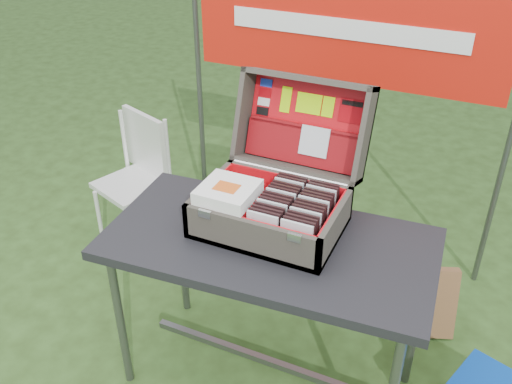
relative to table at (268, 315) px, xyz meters
The scene contains 94 objects.
ground 0.40m from the table, 169.20° to the left, with size 80.00×80.00×0.00m, color #273D17.
table is the anchor object (origin of this frame).
table_top 0.37m from the table, ahead, with size 1.26×0.63×0.04m, color black.
table_leg_fl 0.62m from the table, 155.90° to the right, with size 0.04×0.04×0.75m, color #59595B.
table_leg_bl 0.62m from the table, 155.90° to the left, with size 0.04×0.04×0.75m, color #59595B.
table_leg_br 0.62m from the table, 24.10° to the left, with size 0.04×0.04×0.75m, color #59595B.
table_brace 0.27m from the table, 90.00° to the right, with size 1.11×0.03×0.03m, color #59595B.
suitcase 0.65m from the table, 102.70° to the left, with size 0.55×0.55×0.49m, color #4D483D, non-canonical shape.
suitcase_base_bottom 0.41m from the table, 112.40° to the left, with size 0.55×0.39×0.02m, color #4D483D.
suitcase_base_wall_front 0.48m from the table, 104.88° to the right, with size 0.55×0.02×0.15m, color #4D483D.
suitcase_base_wall_back 0.53m from the table, 96.62° to the left, with size 0.55×0.02×0.15m, color #4D483D.
suitcase_base_wall_left 0.56m from the table, 166.11° to the left, with size 0.02×0.39×0.15m, color #4D483D.
suitcase_base_wall_right 0.53m from the table, 17.26° to the left, with size 0.02×0.39×0.15m, color #4D483D.
suitcase_liner_floor 0.43m from the table, 112.40° to the left, with size 0.50×0.35×0.01m, color red.
suitcase_latch_left 0.58m from the table, 149.12° to the right, with size 0.05×0.01×0.03m, color silver.
suitcase_latch_right 0.56m from the table, 40.11° to the right, with size 0.05×0.01×0.03m, color silver.
suitcase_hinge 0.60m from the table, 96.36° to the left, with size 0.02×0.02×0.49m, color silver.
suitcase_lid_back 0.82m from the table, 93.71° to the left, with size 0.55×0.39×0.02m, color #4D483D.
suitcase_lid_rim_far 0.99m from the table, 93.69° to the left, with size 0.55×0.02×0.15m, color #4D483D.
suitcase_lid_rim_near 0.63m from the table, 95.01° to the left, with size 0.55×0.02×0.15m, color #4D483D.
suitcase_lid_rim_left 0.86m from the table, 126.08° to the left, with size 0.02×0.39×0.15m, color #4D483D.
suitcase_lid_rim_right 0.84m from the table, 59.88° to the left, with size 0.02×0.39×0.15m, color #4D483D.
suitcase_lid_liner 0.82m from the table, 93.81° to the left, with size 0.50×0.34×0.01m, color red.
suitcase_liner_wall_front 0.49m from the table, 106.84° to the right, with size 0.50×0.01×0.13m, color red.
suitcase_liner_wall_back 0.54m from the table, 96.99° to the left, with size 0.50×0.01×0.13m, color red.
suitcase_liner_wall_left 0.56m from the table, 165.45° to the left, with size 0.01×0.35×0.13m, color red.
suitcase_liner_wall_right 0.53m from the table, 18.27° to the left, with size 0.01×0.35×0.13m, color red.
suitcase_lid_pocket 0.73m from the table, 94.27° to the left, with size 0.48×0.16×0.03m, color maroon.
suitcase_pocket_edge 0.80m from the table, 94.06° to the left, with size 0.47×0.02×0.02m, color maroon.
suitcase_pocket_cd 0.75m from the table, 85.80° to the left, with size 0.12×0.12×0.01m, color silver.
lid_sticker_cc_a 0.98m from the table, 115.25° to the left, with size 0.05×0.03×0.00m, color #1933B2.
lid_sticker_cc_b 0.94m from the table, 115.87° to the left, with size 0.05×0.03×0.00m, color #A5040C.
lid_sticker_cc_c 0.90m from the table, 116.51° to the left, with size 0.05×0.03×0.00m, color white.
lid_sticker_cc_d 0.87m from the table, 117.18° to the left, with size 0.05×0.03×0.00m, color black.
lid_card_neon_tall 0.91m from the table, 105.75° to the left, with size 0.04×0.11×0.00m, color #ADF103.
lid_card_neon_main 0.90m from the table, 93.63° to the left, with size 0.11×0.08×0.00m, color #ADF103.
lid_card_neon_small 0.90m from the table, 83.54° to the left, with size 0.05×0.08×0.00m, color #ADF103.
lid_sticker_band 0.91m from the table, 72.19° to the left, with size 0.10×0.10×0.00m, color #A5040C.
lid_sticker_band_bar 0.94m from the table, 72.53° to the left, with size 0.09×0.02×0.00m, color black.
cd_left_0 0.50m from the table, 86.74° to the right, with size 0.12×0.01×0.14m, color silver.
cd_left_1 0.49m from the table, 85.47° to the right, with size 0.12×0.01×0.14m, color black.
cd_left_2 0.49m from the table, 82.58° to the right, with size 0.12×0.01×0.14m, color black.
cd_left_3 0.49m from the table, 70.08° to the right, with size 0.12×0.01×0.14m, color black.
cd_left_4 0.49m from the table, 65.22° to the left, with size 0.12×0.01×0.14m, color silver.
cd_left_5 0.49m from the table, 81.97° to the left, with size 0.12×0.01×0.14m, color black.
cd_left_6 0.49m from the table, 85.24° to the left, with size 0.12×0.01×0.14m, color black.
cd_left_7 0.50m from the table, 86.62° to the left, with size 0.12×0.01×0.14m, color black.
cd_left_8 0.50m from the table, 87.38° to the left, with size 0.12×0.01×0.14m, color silver.
cd_left_9 0.50m from the table, 87.86° to the left, with size 0.12×0.01×0.14m, color black.
cd_left_10 0.51m from the table, 88.19° to the left, with size 0.12×0.01×0.14m, color black.
cd_left_11 0.52m from the table, 88.44° to the left, with size 0.12×0.01×0.14m, color black.
cd_left_12 0.52m from the table, 88.62° to the left, with size 0.12×0.01×0.14m, color silver.
cd_left_13 0.53m from the table, 88.77° to the left, with size 0.12×0.01×0.14m, color black.
cd_left_14 0.54m from the table, 88.89° to the left, with size 0.12×0.01×0.14m, color black.
cd_right_0 0.51m from the table, 29.32° to the right, with size 0.12×0.01×0.14m, color silver.
cd_right_1 0.51m from the table, 21.99° to the right, with size 0.12×0.01×0.14m, color black.
cd_right_2 0.51m from the table, 13.83° to the right, with size 0.12×0.01×0.14m, color black.
cd_right_3 0.51m from the table, ahead, with size 0.12×0.01×0.14m, color black.
cd_right_4 0.51m from the table, ahead, with size 0.12×0.01×0.14m, color silver.
cd_right_5 0.51m from the table, 12.80° to the left, with size 0.12×0.01×0.14m, color black.
cd_right_6 0.51m from the table, 21.05° to the left, with size 0.12×0.01×0.14m, color black.
cd_right_7 0.51m from the table, 28.48° to the left, with size 0.12×0.01×0.14m, color black.
cd_right_8 0.52m from the table, 35.01° to the left, with size 0.12×0.01×0.14m, color silver.
cd_right_9 0.52m from the table, 40.63° to the left, with size 0.12×0.01×0.14m, color black.
cd_right_10 0.53m from the table, 45.45° to the left, with size 0.12×0.01×0.14m, color black.
cd_right_11 0.53m from the table, 49.57° to the left, with size 0.12×0.01×0.14m, color black.
cd_right_12 0.54m from the table, 53.09° to the left, with size 0.12×0.01×0.14m, color silver.
cd_right_13 0.55m from the table, 56.12° to the left, with size 0.12×0.01×0.14m, color black.
cd_right_14 0.56m from the table, 58.73° to the left, with size 0.12×0.01×0.14m, color black.
songbook_0 0.57m from the table, behind, with size 0.21×0.21×0.01m, color white.
songbook_1 0.57m from the table, behind, with size 0.21×0.21×0.01m, color white.
songbook_2 0.58m from the table, behind, with size 0.21×0.21×0.01m, color white.
songbook_3 0.58m from the table, behind, with size 0.21×0.21×0.01m, color white.
songbook_4 0.59m from the table, behind, with size 0.21×0.21×0.01m, color white.
songbook_5 0.59m from the table, behind, with size 0.21×0.21×0.01m, color white.
songbook_6 0.60m from the table, behind, with size 0.21×0.21×0.01m, color white.
songbook_7 0.60m from the table, behind, with size 0.21×0.21×0.01m, color white.
songbook_8 0.61m from the table, behind, with size 0.21×0.21×0.01m, color white.
songbook_9 0.61m from the table, behind, with size 0.21×0.21×0.01m, color white.
songbook_graphic 0.62m from the table, behind, with size 0.09×0.07×0.00m, color #D85919.
chair 1.30m from the table, 150.52° to the left, with size 0.35×0.39×0.77m, color silver, non-canonical shape.
chair_seat 1.30m from the table, 150.52° to the left, with size 0.35×0.35×0.03m, color silver.
chair_backrest 1.40m from the table, 144.50° to the left, with size 0.35×0.03×0.37m, color silver.
chair_leg_fl 1.38m from the table, 159.08° to the left, with size 0.02×0.02×0.40m, color silver.
chair_leg_fr 1.11m from the table, 153.48° to the left, with size 0.02×0.02×0.40m, color silver.
chair_leg_bl 1.52m from the table, 148.36° to the left, with size 0.02×0.02×0.40m, color silver.
chair_leg_br 1.27m from the table, 141.19° to the left, with size 0.02×0.02×0.40m, color silver.
chair_upright_left 1.52m from the table, 147.79° to the left, with size 0.02×0.02×0.37m, color silver.
chair_upright_right 1.28m from the table, 140.57° to the left, with size 0.02×0.02×0.37m, color silver.
cardboard_box 0.84m from the table, 47.19° to the left, with size 0.34×0.05×0.36m, color brown.
banner_post_left 1.52m from the table, 129.78° to the left, with size 0.03×0.03×1.70m, color #59595B.
banner_post_right 1.43m from the table, 55.31° to the left, with size 0.03×0.03×1.70m, color #59595B.
banner 1.43m from the table, 94.06° to the left, with size 1.60×0.01×0.55m, color red.
banner_text 1.42m from the table, 94.10° to the left, with size 1.20×0.00×0.10m, color white.
Camera 1 is at (0.76, -1.63, 2.09)m, focal length 40.00 mm.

